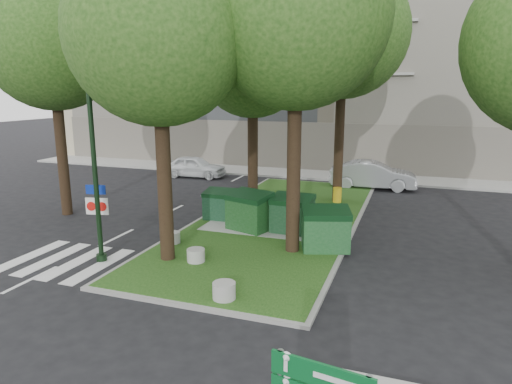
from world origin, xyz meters
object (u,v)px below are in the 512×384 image
at_px(litter_bin, 337,195).
at_px(car_silver, 373,175).
at_px(street_lamp, 92,141).
at_px(bollard_left, 173,237).
at_px(bollard_mid, 196,255).
at_px(tree_median_near_left, 161,16).
at_px(car_white, 194,166).
at_px(traffic_sign_pole, 98,207).
at_px(tree_median_far, 346,19).
at_px(bollard_right, 224,291).
at_px(tree_median_mid, 255,47).
at_px(tree_street_left, 53,29).
at_px(dumpster_a, 221,205).
at_px(dumpster_c, 292,214).
at_px(dumpster_b, 249,211).
at_px(dumpster_d, 326,229).

height_order(litter_bin, car_silver, car_silver).
height_order(street_lamp, car_silver, street_lamp).
xyz_separation_m(bollard_left, bollard_mid, (1.55, -1.30, 0.01)).
bearing_deg(bollard_mid, tree_median_near_left, -179.81).
bearing_deg(car_white, tree_median_near_left, -159.27).
xyz_separation_m(car_white, car_silver, (10.69, 0.22, 0.09)).
height_order(bollard_mid, car_silver, car_silver).
relative_size(bollard_left, traffic_sign_pole, 0.21).
xyz_separation_m(tree_median_far, bollard_mid, (-2.83, -9.50, -8.00)).
bearing_deg(bollard_mid, bollard_right, -48.37).
height_order(tree_median_mid, tree_median_far, tree_median_far).
distance_m(litter_bin, street_lamp, 11.77).
relative_size(tree_street_left, dumpster_a, 8.15).
bearing_deg(bollard_right, litter_bin, 84.85).
bearing_deg(tree_street_left, dumpster_c, 2.29).
bearing_deg(traffic_sign_pole, car_silver, 47.90).
xyz_separation_m(tree_street_left, dumpster_a, (6.68, 1.12, -6.94)).
bearing_deg(tree_median_mid, bollard_mid, -86.77).
relative_size(dumpster_c, car_white, 0.40).
bearing_deg(dumpster_a, litter_bin, 45.96).
relative_size(tree_median_mid, dumpster_b, 5.40).
bearing_deg(street_lamp, litter_bin, 59.01).
xyz_separation_m(tree_median_near_left, tree_median_far, (3.70, 9.50, 1.00)).
distance_m(tree_median_far, litter_bin, 7.87).
xyz_separation_m(bollard_mid, street_lamp, (-2.99, -0.67, 3.47)).
distance_m(tree_street_left, car_white, 11.85).
distance_m(dumpster_c, litter_bin, 5.20).
bearing_deg(litter_bin, bollard_mid, -107.44).
distance_m(dumpster_b, litter_bin, 5.90).
height_order(tree_median_mid, dumpster_d, tree_median_mid).
xyz_separation_m(dumpster_d, car_silver, (0.50, 10.81, -0.06)).
bearing_deg(tree_street_left, tree_median_mid, 21.80).
bearing_deg(dumpster_c, tree_median_near_left, -123.58).
distance_m(litter_bin, car_white, 10.27).
bearing_deg(car_white, tree_median_far, -113.45).
height_order(bollard_left, car_white, car_white).
xyz_separation_m(tree_street_left, traffic_sign_pole, (4.49, -3.70, -6.05)).
relative_size(tree_median_near_left, car_white, 2.72).
height_order(dumpster_c, bollard_right, dumpster_c).
distance_m(dumpster_a, litter_bin, 5.96).
xyz_separation_m(bollard_mid, car_white, (-6.64, 12.99, 0.34)).
xyz_separation_m(tree_median_near_left, car_silver, (4.91, 13.21, -6.56)).
bearing_deg(bollard_left, car_white, 113.52).
bearing_deg(bollard_left, tree_median_far, 61.83).
height_order(dumpster_b, dumpster_d, dumpster_b).
bearing_deg(dumpster_d, traffic_sign_pole, -177.45).
relative_size(dumpster_a, dumpster_c, 0.86).
bearing_deg(bollard_mid, litter_bin, 72.56).
distance_m(bollard_mid, car_silver, 13.82).
bearing_deg(tree_median_near_left, dumpster_c, 53.53).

